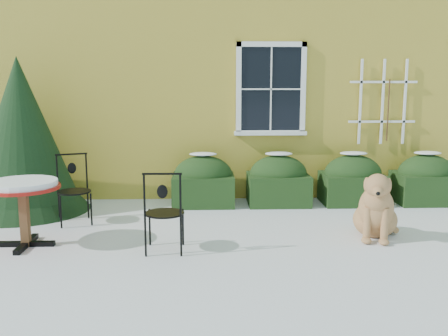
{
  "coord_description": "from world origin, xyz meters",
  "views": [
    {
      "loc": [
        -0.26,
        -5.89,
        2.06
      ],
      "look_at": [
        0.0,
        1.0,
        0.9
      ],
      "focal_mm": 40.0,
      "sensor_mm": 36.0,
      "label": 1
    }
  ],
  "objects_px": {
    "evergreen_shrub": "(22,150)",
    "dog": "(376,211)",
    "bistro_table": "(23,192)",
    "patio_chair_near": "(164,212)",
    "patio_chair_far": "(74,189)"
  },
  "relations": [
    {
      "from": "evergreen_shrub",
      "to": "dog",
      "type": "distance_m",
      "value": 5.55
    },
    {
      "from": "evergreen_shrub",
      "to": "bistro_table",
      "type": "distance_m",
      "value": 1.99
    },
    {
      "from": "patio_chair_near",
      "to": "dog",
      "type": "height_order",
      "value": "patio_chair_near"
    },
    {
      "from": "evergreen_shrub",
      "to": "patio_chair_near",
      "type": "relative_size",
      "value": 2.43
    },
    {
      "from": "patio_chair_far",
      "to": "dog",
      "type": "xyz_separation_m",
      "value": [
        4.26,
        -0.95,
        -0.14
      ]
    },
    {
      "from": "bistro_table",
      "to": "patio_chair_near",
      "type": "height_order",
      "value": "patio_chair_near"
    },
    {
      "from": "evergreen_shrub",
      "to": "bistro_table",
      "type": "xyz_separation_m",
      "value": [
        0.65,
        -1.86,
        -0.29
      ]
    },
    {
      "from": "evergreen_shrub",
      "to": "dog",
      "type": "relative_size",
      "value": 2.48
    },
    {
      "from": "bistro_table",
      "to": "dog",
      "type": "height_order",
      "value": "dog"
    },
    {
      "from": "bistro_table",
      "to": "patio_chair_far",
      "type": "distance_m",
      "value": 1.19
    },
    {
      "from": "patio_chair_near",
      "to": "dog",
      "type": "bearing_deg",
      "value": -170.23
    },
    {
      "from": "bistro_table",
      "to": "patio_chair_far",
      "type": "height_order",
      "value": "patio_chair_far"
    },
    {
      "from": "bistro_table",
      "to": "patio_chair_far",
      "type": "xyz_separation_m",
      "value": [
        0.34,
        1.12,
        -0.2
      ]
    },
    {
      "from": "patio_chair_far",
      "to": "dog",
      "type": "distance_m",
      "value": 4.37
    },
    {
      "from": "patio_chair_near",
      "to": "evergreen_shrub",
      "type": "bearing_deg",
      "value": -40.42
    }
  ]
}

